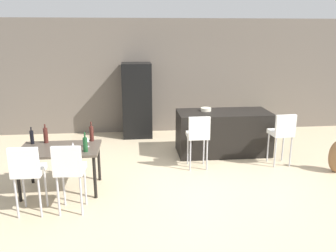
% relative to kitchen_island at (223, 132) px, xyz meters
% --- Properties ---
extents(ground_plane, '(10.00, 10.00, 0.00)m').
position_rel_kitchen_island_xyz_m(ground_plane, '(-0.73, -1.09, -0.46)').
color(ground_plane, '#C6B28E').
extents(back_wall, '(10.00, 0.12, 2.90)m').
position_rel_kitchen_island_xyz_m(back_wall, '(-0.73, 1.93, 0.99)').
color(back_wall, '#665B51').
rests_on(back_wall, ground_plane).
extents(kitchen_island, '(1.97, 0.89, 0.92)m').
position_rel_kitchen_island_xyz_m(kitchen_island, '(0.00, 0.00, 0.00)').
color(kitchen_island, black).
rests_on(kitchen_island, ground_plane).
extents(bar_chair_left, '(0.40, 0.40, 1.05)m').
position_rel_kitchen_island_xyz_m(bar_chair_left, '(-0.71, -0.83, 0.24)').
color(bar_chair_left, white).
rests_on(bar_chair_left, ground_plane).
extents(bar_chair_middle, '(0.42, 0.42, 1.05)m').
position_rel_kitchen_island_xyz_m(bar_chair_middle, '(0.95, -0.83, 0.24)').
color(bar_chair_middle, white).
rests_on(bar_chair_middle, ground_plane).
extents(dining_table, '(1.28, 0.81, 0.74)m').
position_rel_kitchen_island_xyz_m(dining_table, '(-3.13, -1.54, 0.21)').
color(dining_table, '#4C4238').
rests_on(dining_table, ground_plane).
extents(dining_chair_near, '(0.41, 0.41, 1.05)m').
position_rel_kitchen_island_xyz_m(dining_chair_near, '(-3.42, -2.31, 0.24)').
color(dining_chair_near, white).
rests_on(dining_chair_near, ground_plane).
extents(dining_chair_far, '(0.42, 0.42, 1.05)m').
position_rel_kitchen_island_xyz_m(dining_chair_far, '(-2.84, -2.31, 0.24)').
color(dining_chair_far, white).
rests_on(dining_chair_far, ground_plane).
extents(wine_bottle_right, '(0.07, 0.07, 0.31)m').
position_rel_kitchen_island_xyz_m(wine_bottle_right, '(-2.68, -1.76, 0.40)').
color(wine_bottle_right, '#194723').
rests_on(wine_bottle_right, dining_table).
extents(wine_bottle_far, '(0.06, 0.06, 0.29)m').
position_rel_kitchen_island_xyz_m(wine_bottle_far, '(-3.62, -1.26, 0.40)').
color(wine_bottle_far, black).
rests_on(wine_bottle_far, dining_table).
extents(wine_bottle_end, '(0.07, 0.07, 0.32)m').
position_rel_kitchen_island_xyz_m(wine_bottle_end, '(-3.40, -1.23, 0.41)').
color(wine_bottle_end, '#471E19').
rests_on(wine_bottle_end, dining_table).
extents(wine_bottle_middle, '(0.07, 0.07, 0.34)m').
position_rel_kitchen_island_xyz_m(wine_bottle_middle, '(-2.64, -1.21, 0.41)').
color(wine_bottle_middle, '#471E19').
rests_on(wine_bottle_middle, dining_table).
extents(wine_glass_left, '(0.07, 0.07, 0.17)m').
position_rel_kitchen_island_xyz_m(wine_glass_left, '(-2.68, -1.51, 0.40)').
color(wine_glass_left, silver).
rests_on(wine_glass_left, dining_table).
extents(wine_glass_near, '(0.07, 0.07, 0.17)m').
position_rel_kitchen_island_xyz_m(wine_glass_near, '(-2.86, -1.81, 0.40)').
color(wine_glass_near, silver).
rests_on(wine_glass_near, dining_table).
extents(refrigerator, '(0.72, 0.68, 1.84)m').
position_rel_kitchen_island_xyz_m(refrigerator, '(-1.83, 1.49, 0.46)').
color(refrigerator, black).
rests_on(refrigerator, ground_plane).
extents(fruit_bowl, '(0.22, 0.22, 0.07)m').
position_rel_kitchen_island_xyz_m(fruit_bowl, '(-0.37, 0.12, 0.50)').
color(fruit_bowl, beige).
rests_on(fruit_bowl, kitchen_island).
extents(potted_plant, '(0.36, 0.36, 0.56)m').
position_rel_kitchen_island_xyz_m(potted_plant, '(1.33, 1.48, -0.14)').
color(potted_plant, '#996B4C').
rests_on(potted_plant, ground_plane).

